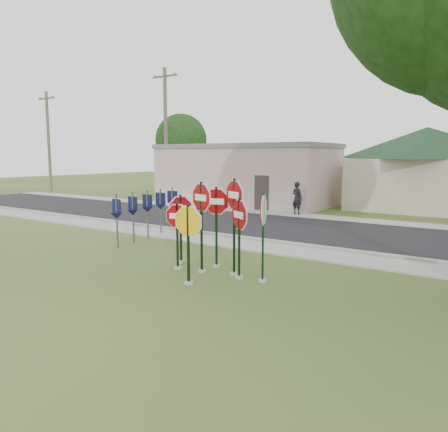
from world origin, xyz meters
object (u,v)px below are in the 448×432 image
Objects in this scene: stop_sign_yellow at (188,234)px; stop_sign_center at (201,213)px; pedestrian at (297,198)px; utility_pole_near at (166,133)px; stop_sign_left at (177,228)px.

stop_sign_center is at bearing 111.11° from stop_sign_yellow.
stop_sign_yellow is 14.61m from pedestrian.
utility_pole_near reaches higher than pedestrian.
stop_sign_left is at bearing 140.69° from stop_sign_yellow.
stop_sign_center reaches higher than stop_sign_left.
stop_sign_yellow is 1.22× the size of pedestrian.
stop_sign_yellow is (0.45, -1.15, -0.40)m from stop_sign_center.
stop_sign_center is at bearing 119.68° from pedestrian.
stop_sign_left is at bearing 116.09° from pedestrian.
stop_sign_left is at bearing -46.98° from utility_pole_near.
utility_pole_near is (-13.69, 13.67, 3.20)m from stop_sign_center.
stop_sign_left is (-0.83, -0.11, -0.51)m from stop_sign_center.
stop_sign_yellow reaches higher than stop_sign_left.
utility_pole_near reaches higher than stop_sign_center.
stop_sign_left reaches higher than pedestrian.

